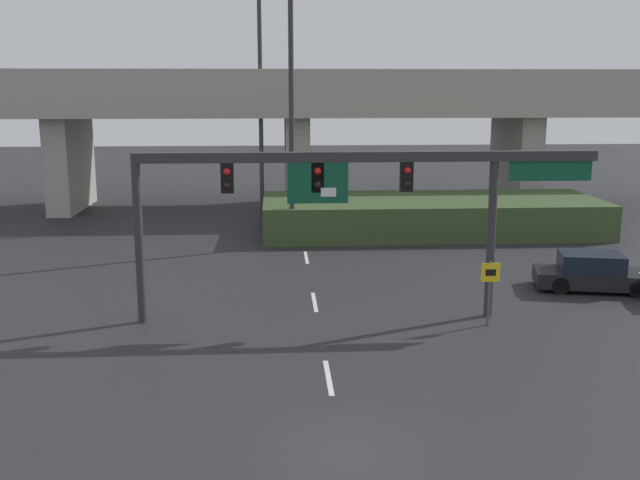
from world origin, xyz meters
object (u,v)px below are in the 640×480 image
highway_light_pole_near (291,65)px  highway_light_pole_far (260,66)px  signal_gantry (352,184)px  parked_sedan_near_right (594,273)px  speed_limit_sign (490,284)px

highway_light_pole_near → highway_light_pole_far: size_ratio=0.98×
highway_light_pole_near → highway_light_pole_far: bearing=101.3°
highway_light_pole_near → signal_gantry: bearing=-81.9°
parked_sedan_near_right → highway_light_pole_far: bearing=140.2°
signal_gantry → highway_light_pole_near: highway_light_pole_near is taller
signal_gantry → highway_light_pole_far: bearing=99.4°
highway_light_pole_near → speed_limit_sign: bearing=-64.7°
highway_light_pole_near → highway_light_pole_far: highway_light_pole_far is taller
highway_light_pole_far → parked_sedan_near_right: size_ratio=3.52×
speed_limit_sign → parked_sedan_near_right: (5.10, 3.94, -0.73)m
signal_gantry → speed_limit_sign: (4.29, -1.02, -3.06)m
signal_gantry → parked_sedan_near_right: size_ratio=3.19×
highway_light_pole_near → highway_light_pole_far: 7.91m
highway_light_pole_far → parked_sedan_near_right: highway_light_pole_far is taller
highway_light_pole_far → signal_gantry: bearing=-80.6°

